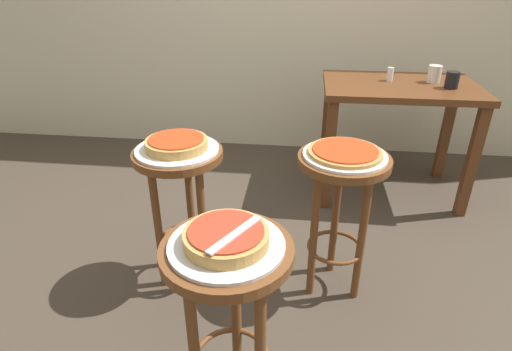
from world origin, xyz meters
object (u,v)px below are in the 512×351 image
at_px(serving_plate_foreground, 227,245).
at_px(cup_near_edge, 452,80).
at_px(dining_table, 398,104).
at_px(serving_plate_leftside, 345,155).
at_px(stool_middle, 181,187).
at_px(pizza_middle, 177,143).
at_px(stool_leftside, 341,194).
at_px(cup_far_edge, 434,74).
at_px(stool_foreground, 229,294).
at_px(pizza_foreground, 226,237).
at_px(serving_plate_middle, 177,149).
at_px(condiment_shaker, 390,74).
at_px(pizza_server_knife, 235,234).
at_px(pizza_leftside, 345,152).

bearing_deg(serving_plate_foreground, cup_near_edge, 56.70).
bearing_deg(dining_table, serving_plate_leftside, -111.87).
bearing_deg(stool_middle, pizza_middle, 0.00).
distance_m(pizza_middle, serving_plate_leftside, 0.72).
bearing_deg(stool_leftside, serving_plate_leftside, 0.00).
bearing_deg(stool_leftside, cup_far_edge, 60.38).
bearing_deg(pizza_middle, stool_leftside, 2.00).
distance_m(stool_middle, stool_leftside, 0.72).
bearing_deg(pizza_middle, stool_foreground, -62.58).
bearing_deg(pizza_foreground, stool_middle, 117.42).
height_order(stool_foreground, pizza_foreground, pizza_foreground).
distance_m(serving_plate_middle, stool_leftside, 0.74).
bearing_deg(condiment_shaker, serving_plate_middle, -133.67).
bearing_deg(stool_middle, pizza_foreground, -62.58).
xyz_separation_m(pizza_foreground, pizza_server_knife, (0.03, -0.02, 0.03)).
distance_m(pizza_leftside, cup_far_edge, 1.25).
height_order(pizza_middle, cup_far_edge, cup_far_edge).
xyz_separation_m(serving_plate_middle, pizza_server_knife, (0.36, -0.66, 0.06)).
bearing_deg(pizza_server_knife, condiment_shaker, 8.80).
bearing_deg(pizza_leftside, cup_near_edge, 54.34).
bearing_deg(serving_plate_foreground, cup_far_edge, 60.35).
xyz_separation_m(serving_plate_middle, condiment_shaker, (1.07, 1.12, 0.09)).
distance_m(serving_plate_leftside, cup_far_edge, 1.25).
bearing_deg(dining_table, stool_middle, -137.00).
height_order(stool_foreground, pizza_server_knife, pizza_server_knife).
relative_size(pizza_middle, cup_near_edge, 2.72).
bearing_deg(serving_plate_middle, cup_near_edge, 34.98).
height_order(serving_plate_leftside, condiment_shaker, condiment_shaker).
xyz_separation_m(pizza_foreground, pizza_middle, (-0.33, 0.64, 0.00)).
relative_size(stool_foreground, serving_plate_leftside, 1.99).
xyz_separation_m(serving_plate_middle, pizza_middle, (0.00, 0.00, 0.03)).
distance_m(pizza_leftside, cup_near_edge, 1.18).
bearing_deg(dining_table, stool_foreground, -115.08).
height_order(serving_plate_foreground, stool_leftside, serving_plate_foreground).
bearing_deg(serving_plate_leftside, serving_plate_middle, -178.00).
xyz_separation_m(serving_plate_foreground, stool_leftside, (0.38, 0.67, -0.19)).
height_order(stool_foreground, condiment_shaker, condiment_shaker).
distance_m(stool_leftside, cup_near_edge, 1.21).
bearing_deg(stool_leftside, serving_plate_middle, -178.00).
distance_m(stool_middle, dining_table, 1.55).
bearing_deg(serving_plate_middle, pizza_foreground, -62.58).
distance_m(serving_plate_foreground, pizza_leftside, 0.77).
xyz_separation_m(serving_plate_foreground, condiment_shaker, (0.73, 1.76, 0.09)).
height_order(stool_middle, stool_leftside, same).
relative_size(stool_leftside, serving_plate_leftside, 1.99).
relative_size(stool_middle, pizza_leftside, 2.27).
relative_size(serving_plate_foreground, pizza_middle, 1.27).
height_order(serving_plate_foreground, pizza_middle, pizza_middle).
height_order(stool_middle, serving_plate_middle, serving_plate_middle).
height_order(stool_middle, cup_far_edge, cup_far_edge).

